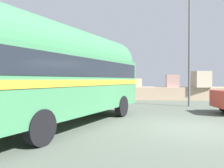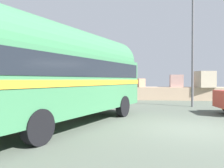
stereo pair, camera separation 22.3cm
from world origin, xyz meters
TOP-DOWN VIEW (x-y plane):
  - ground at (0.00, 0.00)m, footprint 32.00×26.00m
  - breakwater at (0.11, 11.77)m, footprint 31.36×2.29m
  - vintage_coach at (-4.53, 0.47)m, footprint 5.46×8.85m
  - lamp_post at (1.65, 6.63)m, footprint 0.44×0.89m

SIDE VIEW (x-z plane):
  - ground at x=0.00m, z-range 0.00..0.02m
  - breakwater at x=0.11m, z-range -0.51..1.93m
  - vintage_coach at x=-4.53m, z-range 0.20..3.90m
  - lamp_post at x=1.65m, z-range 0.41..7.53m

